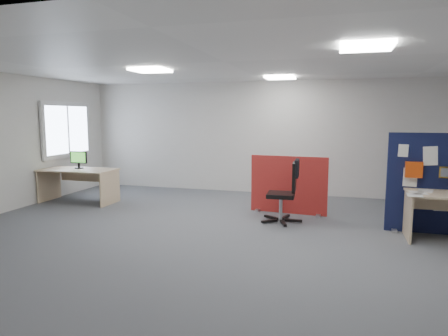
% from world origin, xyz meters
% --- Properties ---
extents(floor, '(9.00, 9.00, 0.00)m').
position_xyz_m(floor, '(0.00, 0.00, 0.00)').
color(floor, '#56595E').
rests_on(floor, ground).
extents(ceiling, '(9.00, 7.00, 0.02)m').
position_xyz_m(ceiling, '(0.00, 0.00, 2.70)').
color(ceiling, white).
rests_on(ceiling, wall_back).
extents(wall_back, '(9.00, 0.02, 2.70)m').
position_xyz_m(wall_back, '(0.00, 3.50, 1.35)').
color(wall_back, silver).
rests_on(wall_back, floor).
extents(wall_front, '(9.00, 0.02, 2.70)m').
position_xyz_m(wall_front, '(0.00, -3.50, 1.35)').
color(wall_front, silver).
rests_on(wall_front, floor).
extents(window, '(0.06, 1.70, 1.30)m').
position_xyz_m(window, '(-4.44, 2.00, 1.55)').
color(window, white).
rests_on(window, wall_left).
extents(ceiling_lights, '(4.10, 4.10, 0.04)m').
position_xyz_m(ceiling_lights, '(0.33, 0.67, 2.67)').
color(ceiling_lights, white).
rests_on(ceiling_lights, ceiling).
extents(red_divider, '(1.48, 0.30, 1.11)m').
position_xyz_m(red_divider, '(0.83, 1.58, 0.54)').
color(red_divider, maroon).
rests_on(red_divider, floor).
extents(second_desk, '(1.60, 0.80, 0.73)m').
position_xyz_m(second_desk, '(-3.68, 1.35, 0.55)').
color(second_desk, tan).
rests_on(second_desk, floor).
extents(monitor_second, '(0.41, 0.19, 0.37)m').
position_xyz_m(monitor_second, '(-3.74, 1.43, 0.94)').
color(monitor_second, black).
rests_on(monitor_second, second_desk).
extents(office_chair, '(0.71, 0.74, 1.11)m').
position_xyz_m(office_chair, '(0.90, 0.88, 0.63)').
color(office_chair, black).
rests_on(office_chair, floor).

